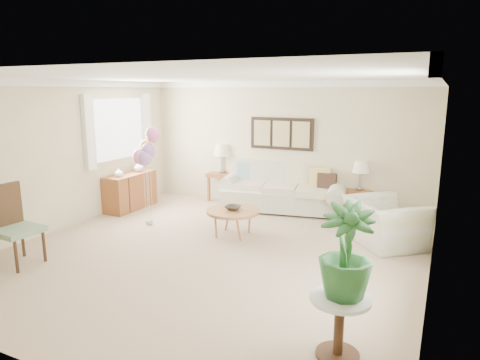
{
  "coord_description": "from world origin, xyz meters",
  "views": [
    {
      "loc": [
        3.05,
        -5.26,
        2.42
      ],
      "look_at": [
        0.2,
        0.6,
        1.05
      ],
      "focal_mm": 32.0,
      "sensor_mm": 36.0,
      "label": 1
    }
  ],
  "objects_px": {
    "coffee_table": "(233,212)",
    "balloon_cluster": "(147,150)",
    "sofa": "(283,191)",
    "accent_chair": "(13,223)",
    "armchair": "(385,223)"
  },
  "relations": [
    {
      "from": "coffee_table",
      "to": "balloon_cluster",
      "type": "relative_size",
      "value": 0.5
    },
    {
      "from": "sofa",
      "to": "accent_chair",
      "type": "distance_m",
      "value": 4.96
    },
    {
      "from": "balloon_cluster",
      "to": "accent_chair",
      "type": "bearing_deg",
      "value": -104.96
    },
    {
      "from": "armchair",
      "to": "accent_chair",
      "type": "bearing_deg",
      "value": 84.67
    },
    {
      "from": "accent_chair",
      "to": "balloon_cluster",
      "type": "xyz_separation_m",
      "value": [
        0.6,
        2.26,
        0.79
      ]
    },
    {
      "from": "sofa",
      "to": "accent_chair",
      "type": "height_order",
      "value": "accent_chair"
    },
    {
      "from": "coffee_table",
      "to": "armchair",
      "type": "xyz_separation_m",
      "value": [
        2.36,
        0.67,
        -0.05
      ]
    },
    {
      "from": "balloon_cluster",
      "to": "sofa",
      "type": "bearing_deg",
      "value": 48.45
    },
    {
      "from": "sofa",
      "to": "coffee_table",
      "type": "bearing_deg",
      "value": -95.49
    },
    {
      "from": "sofa",
      "to": "accent_chair",
      "type": "relative_size",
      "value": 2.46
    },
    {
      "from": "armchair",
      "to": "balloon_cluster",
      "type": "xyz_separation_m",
      "value": [
        -4.0,
        -0.81,
        1.02
      ]
    },
    {
      "from": "coffee_table",
      "to": "armchair",
      "type": "height_order",
      "value": "armchair"
    },
    {
      "from": "coffee_table",
      "to": "balloon_cluster",
      "type": "xyz_separation_m",
      "value": [
        -1.64,
        -0.14,
        0.97
      ]
    },
    {
      "from": "coffee_table",
      "to": "balloon_cluster",
      "type": "bearing_deg",
      "value": -175.15
    },
    {
      "from": "accent_chair",
      "to": "coffee_table",
      "type": "bearing_deg",
      "value": 46.96
    }
  ]
}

